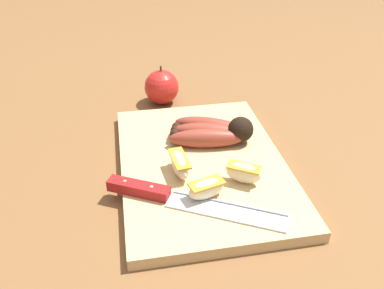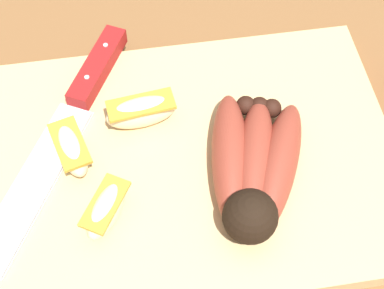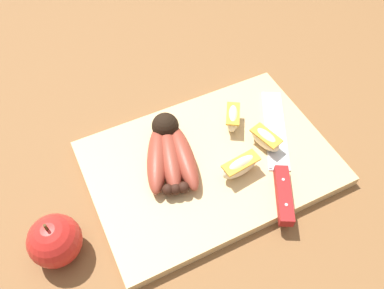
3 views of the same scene
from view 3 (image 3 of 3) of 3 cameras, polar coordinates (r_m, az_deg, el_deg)
ground_plane at (r=0.69m, az=0.76°, el=-2.69°), size 6.00×6.00×0.00m
cutting_board at (r=0.68m, az=2.61°, el=-2.70°), size 0.41×0.28×0.02m
banana_bunch at (r=0.66m, az=-3.29°, el=-1.07°), size 0.11×0.16×0.05m
chefs_knife at (r=0.67m, az=12.60°, el=-3.60°), size 0.16×0.26×0.02m
apple_wedge_near at (r=0.71m, az=5.87°, el=3.87°), size 0.05×0.06×0.04m
apple_wedge_middle at (r=0.69m, az=10.55°, el=0.75°), size 0.04×0.06×0.03m
apple_wedge_far at (r=0.65m, az=7.00°, el=-3.16°), size 0.07×0.03×0.04m
whole_apple at (r=0.61m, az=-19.17°, el=-12.98°), size 0.08×0.08×0.09m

